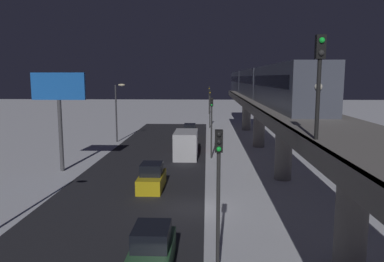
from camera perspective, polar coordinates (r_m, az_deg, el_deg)
ground_plane at (r=24.85m, az=-0.29°, el=-11.76°), size 240.00×240.00×0.00m
avenue_asphalt at (r=25.46m, az=-10.79°, el=-11.40°), size 11.00×88.70×0.01m
elevated_railway at (r=24.39m, az=17.24°, el=0.19°), size 5.00×88.70×6.08m
subway_train at (r=49.83m, az=9.75°, el=7.37°), size 2.94×55.47×3.40m
rail_signal at (r=15.19m, az=18.89°, el=8.97°), size 0.36×0.41×4.00m
sedan_yellow at (r=52.77m, az=-0.34°, el=-0.18°), size 1.91×4.39×1.97m
sedan_green at (r=17.53m, az=-6.14°, el=-17.85°), size 1.80×4.31×1.97m
sedan_yellow_2 at (r=29.04m, az=-6.17°, el=-7.19°), size 1.80×4.14×1.97m
box_truck at (r=40.71m, az=-0.85°, el=-1.89°), size 2.40×7.40×2.80m
traffic_light_near at (r=15.41m, az=4.06°, el=-7.97°), size 0.32×0.44×6.40m
traffic_light_mid at (r=38.92m, az=3.01°, el=1.87°), size 0.32×0.44×6.40m
traffic_light_far at (r=62.71m, az=2.75°, el=4.28°), size 0.32×0.44×6.40m
traffic_light_distant at (r=86.55m, az=2.64°, el=5.36°), size 0.32×0.44×6.40m
commercial_billboard at (r=35.33m, az=-19.68°, el=5.04°), size 4.80×0.36×8.90m
street_lamp_far at (r=49.86m, az=-11.28°, el=3.83°), size 1.35×0.44×7.65m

